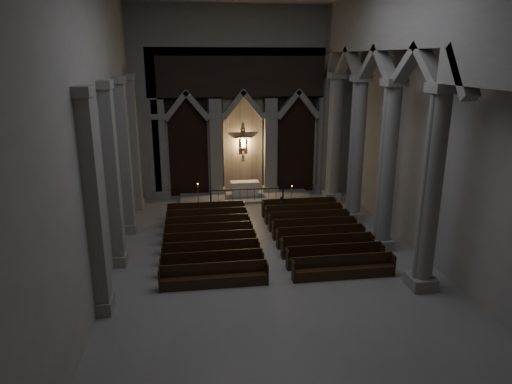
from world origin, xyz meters
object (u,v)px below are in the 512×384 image
altar_rail (247,193)px  worshipper (282,206)px  pews (264,238)px  candle_stand_left (198,201)px  candle_stand_right (291,199)px  altar (245,188)px

altar_rail → worshipper: bearing=-57.9°
pews → worshipper: worshipper is taller
altar_rail → pews: pews is taller
candle_stand_left → pews: 6.98m
pews → candle_stand_right: bearing=65.9°
altar_rail → candle_stand_right: size_ratio=3.85×
altar → worshipper: size_ratio=1.65×
altar_rail → candle_stand_left: candle_stand_left is taller
altar → candle_stand_right: (2.74, -1.86, -0.29)m
altar → altar_rail: bearing=-88.7°
altar → worshipper: (1.72, -3.83, -0.06)m
candle_stand_right → altar: bearing=145.8°
altar → worshipper: bearing=-65.8°
pews → worshipper: size_ratio=8.69×
altar → altar_rail: altar is taller
worshipper → candle_stand_left: bearing=162.4°
altar → altar_rail: 1.13m
candle_stand_left → candle_stand_right: candle_stand_left is taller
pews → altar: bearing=90.2°
worshipper → pews: bearing=-105.9°
candle_stand_right → pews: candle_stand_right is taller
candle_stand_right → worshipper: size_ratio=1.09×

